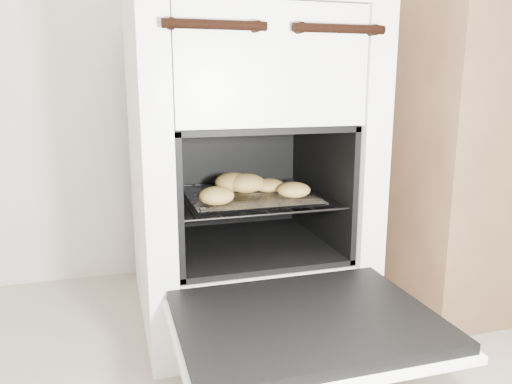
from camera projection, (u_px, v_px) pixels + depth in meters
stove at (242, 165)px, 1.28m from camera, size 0.53×0.59×0.81m
oven_door at (306, 323)px, 0.91m from camera, size 0.48×0.37×0.03m
oven_rack at (248, 197)px, 1.24m from camera, size 0.39×0.37×0.01m
foil_sheet at (250, 196)px, 1.22m from camera, size 0.30×0.27×0.01m
baked_rolls at (247, 186)px, 1.23m from camera, size 0.30×0.25×0.05m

